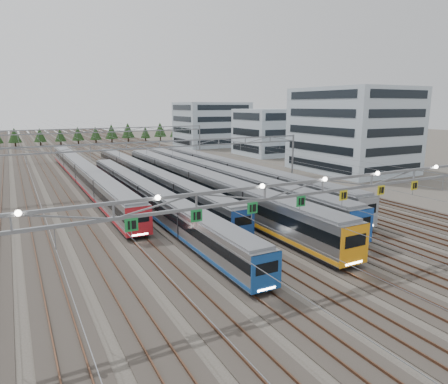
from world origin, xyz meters
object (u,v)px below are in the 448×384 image
train_c (147,176)px  gantry_mid (160,150)px  train_d (199,183)px  train_f (235,174)px  depot_bldg_north (212,124)px  train_b (148,197)px  depot_bldg_south (352,130)px  gantry_near (323,189)px  train_e (214,177)px  train_a (84,173)px  depot_bldg_mid (267,132)px  gantry_far (104,134)px

train_c → gantry_mid: bearing=-6.0°
train_d → train_f: size_ratio=1.08×
train_c → gantry_mid: size_ratio=1.12×
gantry_mid → depot_bldg_north: 72.12m
train_b → train_f: size_ratio=0.96×
gantry_mid → depot_bldg_south: 41.69m
gantry_near → depot_bldg_south: size_ratio=2.56×
train_e → gantry_near: bearing=-101.6°
gantry_near → train_e: bearing=78.4°
train_a → train_b: (4.50, -22.43, -0.14)m
gantry_mid → depot_bldg_north: bearing=56.7°
train_e → gantry_mid: gantry_mid is taller
train_f → depot_bldg_south: depot_bldg_south is taller
train_b → train_e: train_e is taller
train_f → depot_bldg_mid: depot_bldg_mid is taller
train_a → depot_bldg_south: (52.82, -10.39, 6.56)m
train_b → train_e: bearing=28.5°
train_f → depot_bldg_mid: 47.33m
train_f → depot_bldg_south: 31.19m
train_b → depot_bldg_north: 88.04m
gantry_far → train_f: bearing=-77.6°
train_c → gantry_near: size_ratio=1.12×
train_f → depot_bldg_south: size_ratio=2.63×
train_b → train_c: train_c is taller
train_d → depot_bldg_mid: size_ratio=3.89×
train_a → depot_bldg_north: size_ratio=3.09×
depot_bldg_north → train_d: bearing=-117.8°
depot_bldg_mid → depot_bldg_north: bearing=94.2°
train_d → train_e: 5.79m
train_b → train_e: size_ratio=0.89×
gantry_mid → train_f: bearing=-28.2°
train_d → depot_bldg_north: bearing=62.2°
gantry_near → gantry_far: (0.05, 85.12, -0.70)m
train_a → train_b: bearing=-78.7°
train_f → depot_bldg_north: bearing=66.8°
gantry_mid → train_a: bearing=144.4°
train_f → gantry_far: gantry_far is taller
train_f → depot_bldg_south: (30.32, 3.70, 6.34)m
depot_bldg_south → train_a: bearing=168.9°
gantry_near → train_b: bearing=104.6°
train_c → train_d: 11.83m
gantry_mid → gantry_far: 45.00m
train_e → gantry_far: size_ratio=1.11×
train_b → train_f: bearing=24.9°
train_a → train_d: 23.11m
depot_bldg_mid → train_a: bearing=-157.7°
train_d → gantry_far: (-2.25, 55.70, 4.08)m
train_f → depot_bldg_north: size_ratio=2.63×
train_f → depot_bldg_north: (28.35, 66.31, 5.08)m
gantry_mid → gantry_far: (0.00, 45.00, 0.00)m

